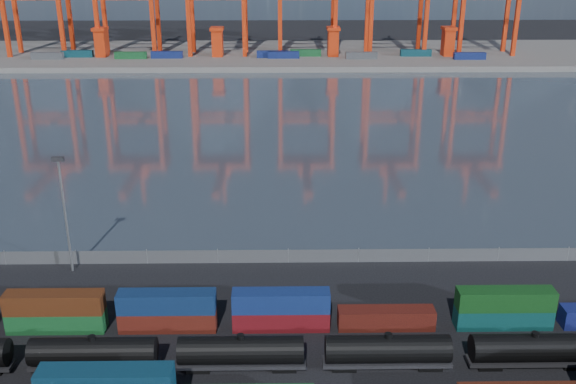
{
  "coord_description": "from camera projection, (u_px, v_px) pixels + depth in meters",
  "views": [
    {
      "loc": [
        -1.21,
        -53.66,
        42.07
      ],
      "look_at": [
        0.0,
        30.0,
        10.0
      ],
      "focal_mm": 40.0,
      "sensor_mm": 36.0,
      "label": 1
    }
  ],
  "objects": [
    {
      "name": "waterfront_fence",
      "position": [
        288.0,
        256.0,
        90.96
      ],
      "size": [
        160.12,
        0.12,
        2.2
      ],
      "color": "#595B5E",
      "rests_on": "ground"
    },
    {
      "name": "container_row_north",
      "position": [
        280.0,
        313.0,
        74.89
      ],
      "size": [
        140.72,
        2.31,
        4.92
      ],
      "color": "navy",
      "rests_on": "ground"
    },
    {
      "name": "far_quay",
      "position": [
        282.0,
        55.0,
        260.88
      ],
      "size": [
        700.0,
        70.0,
        2.0
      ],
      "primitive_type": "cube",
      "color": "#514F4C",
      "rests_on": "ground"
    },
    {
      "name": "harbor_water",
      "position": [
        284.0,
        123.0,
        163.2
      ],
      "size": [
        700.0,
        700.0,
        0.0
      ],
      "primitive_type": "plane",
      "color": "#2E3843",
      "rests_on": "ground"
    },
    {
      "name": "straddle_carriers",
      "position": [
        275.0,
        41.0,
        249.07
      ],
      "size": [
        140.0,
        7.0,
        11.1
      ],
      "color": "red",
      "rests_on": "far_quay"
    },
    {
      "name": "yard_light_mast",
      "position": [
        64.0,
        209.0,
        85.72
      ],
      "size": [
        1.6,
        0.4,
        16.6
      ],
      "color": "slate",
      "rests_on": "ground"
    },
    {
      "name": "tanker_string",
      "position": [
        314.0,
        351.0,
        67.69
      ],
      "size": [
        122.2,
        2.94,
        4.21
      ],
      "color": "black",
      "rests_on": "ground"
    },
    {
      "name": "quay_containers",
      "position": [
        253.0,
        55.0,
        246.34
      ],
      "size": [
        172.58,
        10.99,
        2.6
      ],
      "color": "navy",
      "rests_on": "far_quay"
    }
  ]
}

